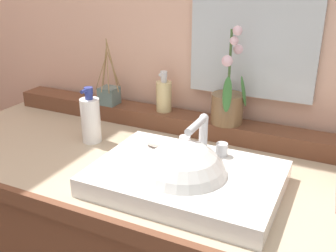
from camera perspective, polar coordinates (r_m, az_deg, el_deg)
back_ledge at (r=1.36m, az=2.92°, el=0.41°), size 1.41×0.10×0.06m
sink_basin at (r=1.02m, az=2.41°, el=-8.07°), size 0.47×0.33×0.27m
soap_bar at (r=1.13m, az=-1.59°, el=-2.41°), size 0.07×0.04×0.02m
potted_plant at (r=1.27m, az=8.68°, el=3.51°), size 0.12×0.12×0.31m
soap_dispenser at (r=1.37m, az=-0.61°, el=4.49°), size 0.05×0.06×0.14m
reed_diffuser at (r=1.46m, az=-8.52°, el=4.54°), size 0.09×0.11×0.24m
lotion_bottle at (r=1.28m, az=-11.15°, el=0.99°), size 0.06×0.07×0.18m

